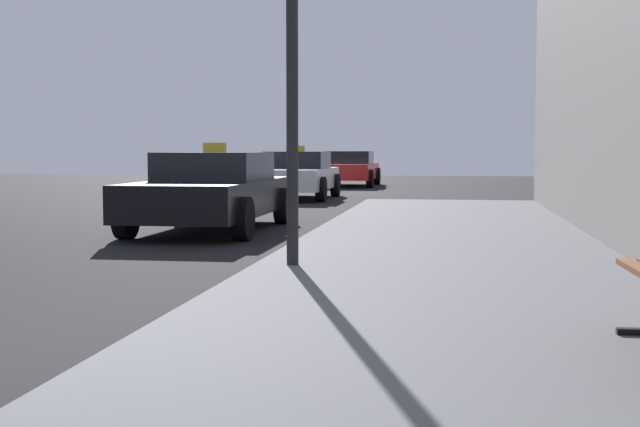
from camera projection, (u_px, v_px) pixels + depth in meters
name	position (u px, v px, depth m)	size (l,w,h in m)	color
sidewalk	(451.00, 397.00, 4.28)	(4.00, 32.00, 0.15)	#5B5B60
car_black	(212.00, 191.00, 13.96)	(1.99, 4.57, 1.43)	black
car_white	(297.00, 175.00, 23.08)	(1.97, 4.16, 1.43)	white
car_red	(349.00, 168.00, 31.32)	(2.02, 4.42, 1.27)	red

